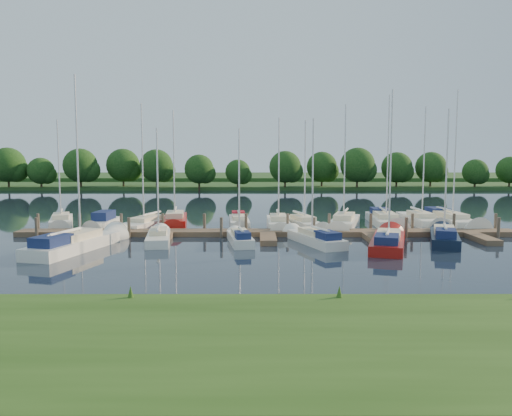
{
  "coord_description": "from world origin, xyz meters",
  "views": [
    {
      "loc": [
        -0.93,
        -31.71,
        6.35
      ],
      "look_at": [
        -0.9,
        8.0,
        2.2
      ],
      "focal_mm": 35.0,
      "sensor_mm": 36.0,
      "label": 1
    }
  ],
  "objects_px": {
    "sailboat_s_2": "(240,239)",
    "sailboat_n_5": "(278,225)",
    "sailboat_n_0": "(61,223)",
    "motorboat": "(103,223)",
    "dock": "(267,234)"
  },
  "relations": [
    {
      "from": "sailboat_s_2",
      "to": "dock",
      "type": "bearing_deg",
      "value": 46.97
    },
    {
      "from": "motorboat",
      "to": "sailboat_s_2",
      "type": "xyz_separation_m",
      "value": [
        12.53,
        -8.39,
        -0.04
      ]
    },
    {
      "from": "sailboat_s_2",
      "to": "sailboat_n_5",
      "type": "bearing_deg",
      "value": 58.67
    },
    {
      "from": "sailboat_n_0",
      "to": "sailboat_s_2",
      "type": "relative_size",
      "value": 1.27
    },
    {
      "from": "sailboat_n_5",
      "to": "sailboat_n_0",
      "type": "bearing_deg",
      "value": -4.5
    },
    {
      "from": "dock",
      "to": "sailboat_n_0",
      "type": "distance_m",
      "value": 19.59
    },
    {
      "from": "dock",
      "to": "sailboat_s_2",
      "type": "relative_size",
      "value": 5.09
    },
    {
      "from": "sailboat_n_0",
      "to": "sailboat_s_2",
      "type": "bearing_deg",
      "value": 132.21
    },
    {
      "from": "motorboat",
      "to": "sailboat_n_5",
      "type": "distance_m",
      "value": 15.71
    },
    {
      "from": "dock",
      "to": "sailboat_n_0",
      "type": "bearing_deg",
      "value": 162.22
    },
    {
      "from": "sailboat_n_0",
      "to": "sailboat_s_2",
      "type": "height_order",
      "value": "sailboat_n_0"
    },
    {
      "from": "sailboat_n_0",
      "to": "motorboat",
      "type": "height_order",
      "value": "sailboat_n_0"
    },
    {
      "from": "motorboat",
      "to": "sailboat_s_2",
      "type": "relative_size",
      "value": 0.75
    },
    {
      "from": "dock",
      "to": "sailboat_s_2",
      "type": "bearing_deg",
      "value": -124.18
    },
    {
      "from": "sailboat_n_5",
      "to": "sailboat_s_2",
      "type": "relative_size",
      "value": 1.28
    }
  ]
}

